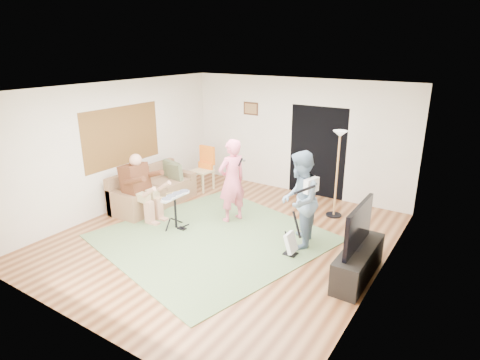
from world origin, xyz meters
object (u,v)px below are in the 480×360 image
at_px(guitarist, 299,200).
at_px(torchiere_lamp, 338,159).
at_px(dining_chair, 203,174).
at_px(drum_kit, 176,213).
at_px(sofa, 151,193).
at_px(television, 359,226).
at_px(guitar_spare, 291,243).
at_px(singer, 232,181).
at_px(tv_cabinet, 358,263).

distance_m(guitarist, torchiere_lamp, 1.65).
distance_m(torchiere_lamp, dining_chair, 3.41).
relative_size(drum_kit, dining_chair, 0.68).
relative_size(sofa, television, 1.77).
relative_size(guitarist, guitar_spare, 2.11).
xyz_separation_m(drum_kit, dining_chair, (-0.93, 2.07, 0.06)).
xyz_separation_m(singer, tv_cabinet, (2.79, -0.71, -0.59)).
bearing_deg(guitar_spare, singer, 158.50).
bearing_deg(guitarist, tv_cabinet, 53.21).
bearing_deg(singer, dining_chair, -104.59).
height_order(guitar_spare, tv_cabinet, guitar_spare).
relative_size(drum_kit, guitarist, 0.42).
xyz_separation_m(torchiere_lamp, tv_cabinet, (1.13, -2.06, -0.98)).
bearing_deg(dining_chair, television, -19.62).
xyz_separation_m(singer, guitar_spare, (1.64, -0.64, -0.61)).
bearing_deg(dining_chair, sofa, -100.68).
bearing_deg(torchiere_lamp, drum_kit, -136.53).
distance_m(sofa, television, 4.80).
distance_m(guitarist, television, 1.25).
height_order(torchiere_lamp, dining_chair, torchiere_lamp).
xyz_separation_m(guitarist, tv_cabinet, (1.22, -0.45, -0.61)).
relative_size(guitar_spare, tv_cabinet, 0.58).
bearing_deg(sofa, singer, 7.09).
bearing_deg(tv_cabinet, singer, 165.66).
height_order(singer, guitarist, guitarist).
relative_size(singer, guitar_spare, 2.07).
bearing_deg(tv_cabinet, sofa, 174.45).
distance_m(drum_kit, singer, 1.26).
bearing_deg(dining_chair, tv_cabinet, -19.38).
xyz_separation_m(singer, television, (2.74, -0.71, 0.01)).
distance_m(sofa, singer, 2.09).
xyz_separation_m(guitarist, dining_chair, (-3.21, 1.43, -0.48)).
distance_m(tv_cabinet, television, 0.60).
relative_size(sofa, drum_kit, 2.76).
height_order(drum_kit, television, television).
bearing_deg(guitar_spare, sofa, 173.77).
relative_size(dining_chair, tv_cabinet, 0.76).
xyz_separation_m(sofa, guitar_spare, (3.63, -0.40, -0.03)).
distance_m(drum_kit, guitarist, 2.43).
height_order(drum_kit, singer, singer).
bearing_deg(sofa, torchiere_lamp, 23.54).
distance_m(sofa, drum_kit, 1.44).
relative_size(sofa, tv_cabinet, 1.41).
bearing_deg(tv_cabinet, guitar_spare, 176.60).
bearing_deg(torchiere_lamp, guitarist, -92.88).
height_order(sofa, television, television).
height_order(sofa, singer, singer).
height_order(guitarist, torchiere_lamp, torchiere_lamp).
xyz_separation_m(guitar_spare, television, (1.10, -0.07, 0.62)).
bearing_deg(dining_chair, guitarist, -20.33).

